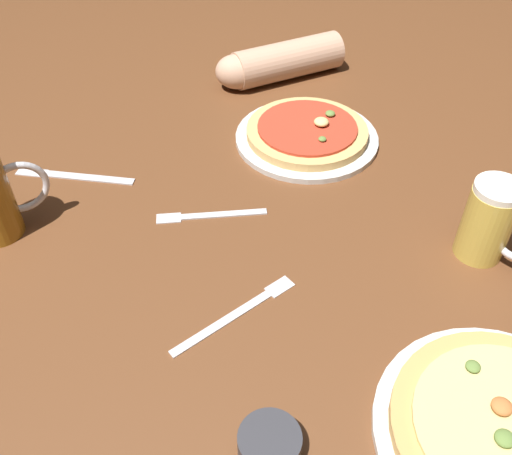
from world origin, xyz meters
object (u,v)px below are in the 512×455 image
fork_spare (237,313)px  diner_arm (276,63)px  pizza_plate_far (307,134)px  knife_right (74,176)px  fork_left (209,215)px  pizza_plate_near (507,433)px  beer_mug_amber (490,222)px  ramekin_sauce (270,444)px

fork_spare → diner_arm: bearing=86.5°
pizza_plate_far → knife_right: pizza_plate_far is taller
pizza_plate_far → diner_arm: size_ratio=0.97×
fork_left → diner_arm: bearing=77.6°
pizza_plate_near → beer_mug_amber: (0.05, 0.33, 0.05)m
fork_left → beer_mug_amber: bearing=-8.9°
fork_spare → beer_mug_amber: bearing=20.4°
pizza_plate_near → knife_right: pizza_plate_near is taller
fork_left → knife_right: size_ratio=0.84×
pizza_plate_near → beer_mug_amber: 0.34m
ramekin_sauce → knife_right: bearing=126.5°
beer_mug_amber → ramekin_sauce: (-0.34, -0.36, -0.05)m
knife_right → beer_mug_amber: bearing=-13.3°
pizza_plate_far → knife_right: bearing=-162.3°
ramekin_sauce → fork_left: size_ratio=0.40×
fork_left → fork_spare: 0.23m
pizza_plate_near → diner_arm: size_ratio=1.08×
fork_left → fork_spare: same height
pizza_plate_far → ramekin_sauce: bearing=-95.0°
ramekin_sauce → diner_arm: diner_arm is taller
pizza_plate_near → fork_left: pizza_plate_near is taller
ramekin_sauce → pizza_plate_near: bearing=5.5°
beer_mug_amber → fork_left: size_ratio=0.71×
beer_mug_amber → ramekin_sauce: 0.50m
pizza_plate_far → knife_right: size_ratio=1.25×
beer_mug_amber → ramekin_sauce: beer_mug_amber is taller
knife_right → fork_spare: same height
beer_mug_amber → fork_spare: size_ratio=0.78×
fork_left → knife_right: same height
fork_spare → diner_arm: diner_arm is taller
pizza_plate_far → beer_mug_amber: beer_mug_amber is taller
ramekin_sauce → knife_right: size_ratio=0.33×
pizza_plate_near → knife_right: bearing=143.8°
ramekin_sauce → diner_arm: 0.94m
pizza_plate_far → fork_left: (-0.18, -0.25, -0.01)m
pizza_plate_far → fork_left: 0.31m
beer_mug_amber → fork_spare: beer_mug_amber is taller
pizza_plate_near → fork_spare: bearing=152.2°
pizza_plate_far → beer_mug_amber: (0.28, -0.32, 0.05)m
pizza_plate_far → diner_arm: (-0.07, 0.26, 0.03)m
pizza_plate_near → diner_arm: 0.96m
ramekin_sauce → fork_spare: bearing=104.4°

